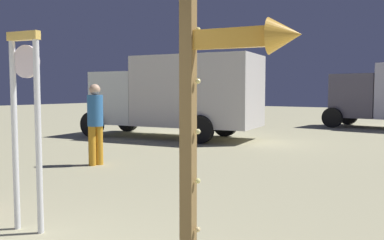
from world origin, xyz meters
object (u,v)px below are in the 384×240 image
object	(u,v)px
standing_clock	(26,112)
arrow_sign	(221,103)
box_truck_near	(178,94)
person_distant	(95,120)

from	to	relation	value
standing_clock	arrow_sign	xyz separation A→B (m)	(2.79, -0.26, 0.16)
arrow_sign	box_truck_near	distance (m)	11.40
standing_clock	arrow_sign	world-z (taller)	arrow_sign
standing_clock	box_truck_near	bearing A→B (deg)	116.06
standing_clock	person_distant	xyz separation A→B (m)	(-2.60, 3.39, -0.41)
standing_clock	person_distant	size ratio (longest dim) A/B	1.29
box_truck_near	standing_clock	bearing A→B (deg)	-63.94
standing_clock	box_truck_near	world-z (taller)	box_truck_near
person_distant	box_truck_near	world-z (taller)	box_truck_near
arrow_sign	person_distant	size ratio (longest dim) A/B	1.37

